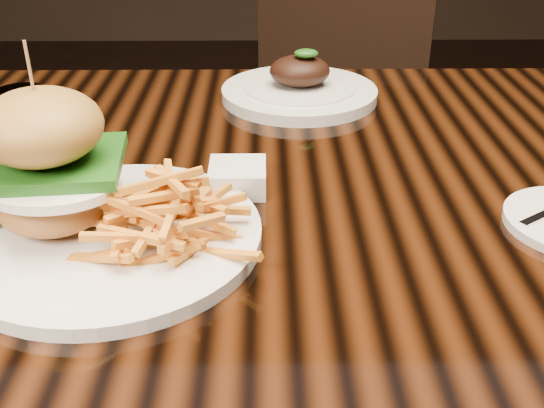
{
  "coord_description": "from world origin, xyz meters",
  "views": [
    {
      "loc": [
        -0.02,
        -0.69,
        1.1
      ],
      "look_at": [
        -0.02,
        -0.17,
        0.81
      ],
      "focal_mm": 42.0,
      "sensor_mm": 36.0,
      "label": 1
    }
  ],
  "objects_px": {
    "chair_far": "(333,97)",
    "far_dish": "(299,89)",
    "burger_plate": "(99,196)",
    "dining_table": "(284,234)"
  },
  "relations": [
    {
      "from": "burger_plate",
      "to": "far_dish",
      "type": "height_order",
      "value": "burger_plate"
    },
    {
      "from": "far_dish",
      "to": "chair_far",
      "type": "bearing_deg",
      "value": 78.4
    },
    {
      "from": "dining_table",
      "to": "burger_plate",
      "type": "relative_size",
      "value": 5.19
    },
    {
      "from": "dining_table",
      "to": "chair_far",
      "type": "xyz_separation_m",
      "value": [
        0.15,
        0.89,
        -0.13
      ]
    },
    {
      "from": "burger_plate",
      "to": "far_dish",
      "type": "distance_m",
      "value": 0.48
    },
    {
      "from": "dining_table",
      "to": "far_dish",
      "type": "height_order",
      "value": "far_dish"
    },
    {
      "from": "chair_far",
      "to": "far_dish",
      "type": "bearing_deg",
      "value": -85.4
    },
    {
      "from": "dining_table",
      "to": "far_dish",
      "type": "bearing_deg",
      "value": 83.71
    },
    {
      "from": "far_dish",
      "to": "chair_far",
      "type": "distance_m",
      "value": 0.65
    },
    {
      "from": "chair_far",
      "to": "burger_plate",
      "type": "bearing_deg",
      "value": -92.32
    }
  ]
}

